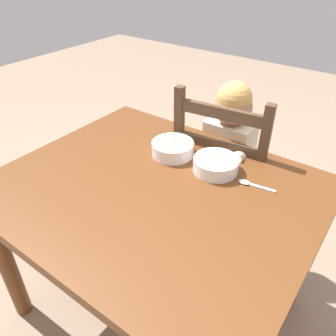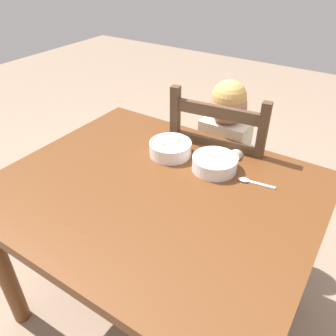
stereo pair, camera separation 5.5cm
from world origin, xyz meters
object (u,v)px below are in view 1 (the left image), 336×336
at_px(child_figure, 226,150).
at_px(bowl_of_peas, 216,164).
at_px(dining_chair, 224,179).
at_px(dining_table, 155,208).
at_px(spoon, 250,184).
at_px(bowl_of_carrots, 173,148).

bearing_deg(child_figure, bowl_of_peas, -70.96).
bearing_deg(child_figure, dining_chair, 37.46).
height_order(dining_table, spoon, spoon).
xyz_separation_m(bowl_of_peas, bowl_of_carrots, (-0.20, 0.00, 0.00)).
bearing_deg(dining_table, child_figure, 87.10).
bearing_deg(bowl_of_carrots, child_figure, 70.94).
bearing_deg(dining_chair, bowl_of_carrots, -109.86).
bearing_deg(child_figure, bowl_of_carrots, -109.06).
height_order(child_figure, bowl_of_peas, child_figure).
xyz_separation_m(bowl_of_peas, spoon, (0.15, -0.00, -0.02)).
xyz_separation_m(dining_table, bowl_of_peas, (0.13, 0.22, 0.13)).
bearing_deg(dining_chair, dining_table, -93.58).
xyz_separation_m(dining_chair, bowl_of_peas, (0.09, -0.30, 0.29)).
xyz_separation_m(dining_table, bowl_of_carrots, (-0.08, 0.22, 0.13)).
bearing_deg(bowl_of_carrots, bowl_of_peas, -0.00).
relative_size(dining_table, bowl_of_carrots, 6.55).
height_order(child_figure, bowl_of_carrots, child_figure).
bearing_deg(child_figure, dining_table, -92.90).
xyz_separation_m(child_figure, spoon, (0.25, -0.30, 0.09)).
height_order(dining_chair, child_figure, child_figure).
bearing_deg(bowl_of_carrots, dining_table, -71.01).
relative_size(child_figure, bowl_of_peas, 5.48).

